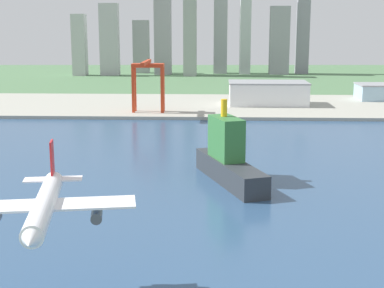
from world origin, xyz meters
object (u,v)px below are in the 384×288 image
object	(u,v)px
container_barge	(228,159)
warehouse_main	(268,93)
airplane_landing	(44,206)
port_crane_red	(148,75)

from	to	relation	value
container_barge	warehouse_main	size ratio (longest dim) A/B	0.91
warehouse_main	airplane_landing	bearing A→B (deg)	-102.87
airplane_landing	container_barge	size ratio (longest dim) A/B	0.80
airplane_landing	port_crane_red	world-z (taller)	port_crane_red
container_barge	warehouse_main	world-z (taller)	container_barge
airplane_landing	port_crane_red	xyz separation A→B (m)	(-12.78, 310.09, 3.66)
container_barge	port_crane_red	bearing A→B (deg)	106.89
port_crane_red	container_barge	bearing A→B (deg)	-73.11
port_crane_red	warehouse_main	distance (m)	107.97
container_barge	port_crane_red	xyz separation A→B (m)	(-56.97, 187.59, 20.80)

